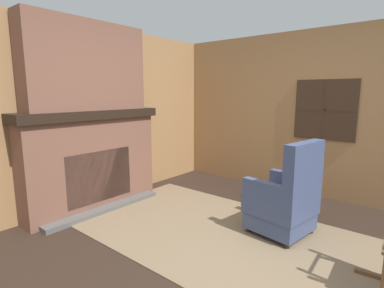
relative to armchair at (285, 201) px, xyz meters
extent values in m
plane|color=#2D2119|center=(-0.13, -0.83, -0.38)|extent=(14.00, 14.00, 0.00)
cube|color=#9E7247|center=(-2.47, -0.83, 0.82)|extent=(0.06, 5.22, 2.39)
cube|color=#9E7247|center=(-0.13, 1.51, 0.82)|extent=(5.22, 0.06, 2.39)
cube|color=#382619|center=(-0.07, 1.46, 0.90)|extent=(0.83, 0.02, 0.84)
cube|color=silver|center=(-0.07, 1.47, 0.90)|extent=(0.79, 0.01, 0.80)
cube|color=#382619|center=(-0.07, 1.46, 0.90)|extent=(0.02, 0.02, 0.80)
cube|color=#382619|center=(-0.07, 1.46, 0.90)|extent=(0.79, 0.02, 0.02)
cube|color=brown|center=(-2.27, -0.83, 0.21)|extent=(0.34, 1.79, 1.18)
cube|color=black|center=(-2.14, -0.83, 0.07)|extent=(0.08, 0.93, 0.66)
cube|color=#565451|center=(-2.02, -0.83, -0.35)|extent=(0.16, 1.61, 0.06)
cube|color=black|center=(-2.27, -0.83, 0.86)|extent=(0.44, 1.89, 0.11)
cube|color=brown|center=(-2.27, -0.83, 1.45)|extent=(0.30, 1.57, 1.08)
cube|color=#7A664C|center=(-0.39, -0.42, -0.37)|extent=(3.60, 1.89, 0.01)
cube|color=#3D4C75|center=(-0.05, 0.01, -0.20)|extent=(0.64, 0.64, 0.24)
cube|color=#3D4C75|center=(-0.05, 0.01, -0.05)|extent=(0.68, 0.68, 0.18)
cube|color=#3D4C75|center=(0.19, -0.03, 0.35)|extent=(0.21, 0.60, 0.61)
cube|color=#3D4C75|center=(-0.11, -0.24, 0.14)|extent=(0.54, 0.17, 0.20)
cube|color=#3D4C75|center=(-0.03, 0.26, 0.14)|extent=(0.54, 0.17, 0.20)
cylinder|color=#332319|center=(-0.32, -0.19, -0.35)|extent=(0.06, 0.06, 0.06)
cylinder|color=#332319|center=(-0.25, 0.28, -0.35)|extent=(0.06, 0.06, 0.06)
cylinder|color=#332319|center=(0.15, -0.26, -0.35)|extent=(0.06, 0.06, 0.06)
cylinder|color=#332319|center=(0.22, 0.21, -0.35)|extent=(0.06, 0.06, 0.06)
cylinder|color=brown|center=(0.99, -0.65, -0.14)|extent=(0.04, 0.04, 0.38)
cylinder|color=brown|center=(-0.85, 0.96, -0.32)|extent=(0.17, 0.37, 0.12)
cylinder|color=brown|center=(-0.73, 0.94, -0.32)|extent=(0.17, 0.37, 0.12)
cylinder|color=brown|center=(-0.61, 0.92, -0.32)|extent=(0.17, 0.37, 0.12)
ellipsoid|color=#47708E|center=(-2.31, -1.18, 0.96)|extent=(0.11, 0.11, 0.09)
cylinder|color=white|center=(-2.31, -1.18, 1.08)|extent=(0.06, 0.06, 0.16)
cube|color=gray|center=(-2.31, -0.17, 0.99)|extent=(0.16, 0.22, 0.15)
cube|color=silver|center=(-2.22, -0.17, 1.00)|extent=(0.01, 0.04, 0.02)
cylinder|color=#336093|center=(-2.33, -0.89, 1.05)|extent=(0.07, 0.29, 0.29)
camera|label=1|loc=(1.15, -2.95, 1.13)|focal=28.00mm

